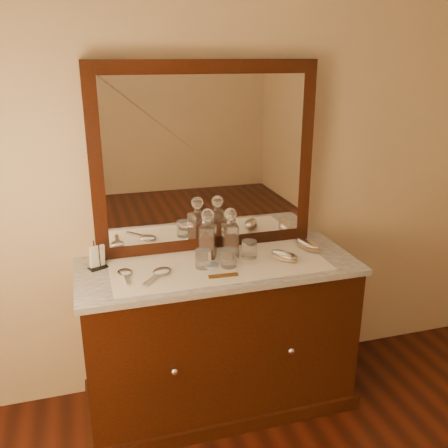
% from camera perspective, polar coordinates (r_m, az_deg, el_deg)
% --- Properties ---
extents(dresser_cabinet, '(1.40, 0.55, 0.82)m').
position_cam_1_polar(dresser_cabinet, '(2.74, -0.61, -13.09)').
color(dresser_cabinet, black).
rests_on(dresser_cabinet, floor).
extents(dresser_plinth, '(1.46, 0.59, 0.08)m').
position_cam_1_polar(dresser_plinth, '(2.95, -0.58, -19.17)').
color(dresser_plinth, black).
rests_on(dresser_plinth, floor).
extents(knob_left, '(0.04, 0.04, 0.04)m').
position_cam_1_polar(knob_left, '(2.43, -5.79, -16.71)').
color(knob_left, silver).
rests_on(knob_left, dresser_cabinet).
extents(knob_right, '(0.04, 0.04, 0.04)m').
position_cam_1_polar(knob_right, '(2.58, 7.82, -14.42)').
color(knob_right, silver).
rests_on(knob_right, dresser_cabinet).
extents(marble_top, '(1.44, 0.59, 0.03)m').
position_cam_1_polar(marble_top, '(2.54, -0.64, -4.95)').
color(marble_top, silver).
rests_on(marble_top, dresser_cabinet).
extents(mirror_frame, '(1.20, 0.08, 1.00)m').
position_cam_1_polar(mirror_frame, '(2.61, -2.17, 7.59)').
color(mirror_frame, black).
rests_on(mirror_frame, marble_top).
extents(mirror_glass, '(1.06, 0.01, 0.86)m').
position_cam_1_polar(mirror_glass, '(2.58, -1.98, 7.45)').
color(mirror_glass, white).
rests_on(mirror_glass, marble_top).
extents(lace_runner, '(1.10, 0.45, 0.00)m').
position_cam_1_polar(lace_runner, '(2.51, -0.52, -4.77)').
color(lace_runner, beige).
rests_on(lace_runner, marble_top).
extents(pin_dish, '(0.08, 0.08, 0.01)m').
position_cam_1_polar(pin_dish, '(2.49, -1.48, -4.86)').
color(pin_dish, white).
rests_on(pin_dish, lace_runner).
extents(comb, '(0.15, 0.03, 0.01)m').
position_cam_1_polar(comb, '(2.38, -0.07, -6.02)').
color(comb, brown).
rests_on(comb, lace_runner).
extents(napkin_rack, '(0.11, 0.09, 0.14)m').
position_cam_1_polar(napkin_rack, '(2.54, -14.54, -3.84)').
color(napkin_rack, black).
rests_on(napkin_rack, marble_top).
extents(decanter_left, '(0.11, 0.11, 0.27)m').
position_cam_1_polar(decanter_left, '(2.57, -1.90, -1.74)').
color(decanter_left, '#903A14').
rests_on(decanter_left, lace_runner).
extents(decanter_right, '(0.09, 0.09, 0.26)m').
position_cam_1_polar(decanter_right, '(2.59, 0.72, -1.57)').
color(decanter_right, '#903A14').
rests_on(decanter_right, lace_runner).
extents(brush_near, '(0.14, 0.18, 0.04)m').
position_cam_1_polar(brush_near, '(2.58, 7.06, -3.72)').
color(brush_near, '#96795C').
rests_on(brush_near, lace_runner).
extents(brush_far, '(0.13, 0.19, 0.05)m').
position_cam_1_polar(brush_far, '(2.74, 9.72, -2.40)').
color(brush_far, '#96795C').
rests_on(brush_far, lace_runner).
extents(hand_mirror_outer, '(0.08, 0.19, 0.02)m').
position_cam_1_polar(hand_mirror_outer, '(2.44, -11.45, -5.69)').
color(hand_mirror_outer, silver).
rests_on(hand_mirror_outer, lace_runner).
extents(hand_mirror_inner, '(0.18, 0.21, 0.02)m').
position_cam_1_polar(hand_mirror_inner, '(2.42, -7.47, -5.66)').
color(hand_mirror_inner, silver).
rests_on(hand_mirror_inner, lace_runner).
extents(tumblers, '(0.35, 0.16, 0.09)m').
position_cam_1_polar(tumblers, '(2.51, 0.39, -3.65)').
color(tumblers, white).
rests_on(tumblers, lace_runner).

